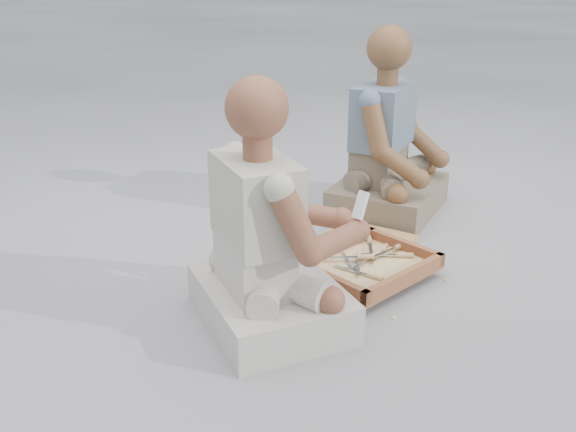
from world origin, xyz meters
TOP-DOWN VIEW (x-y plane):
  - ground at (0.00, 0.00)m, footprint 60.00×60.00m
  - carved_panel at (0.28, 0.21)m, footprint 0.69×0.58m
  - tool_tray at (0.18, 0.00)m, footprint 0.55×0.46m
  - chisel_0 at (0.38, 0.04)m, footprint 0.22×0.04m
  - chisel_1 at (0.18, 0.07)m, footprint 0.17×0.17m
  - chisel_2 at (0.34, -0.02)m, footprint 0.18×0.15m
  - chisel_3 at (0.33, 0.17)m, footprint 0.15×0.18m
  - chisel_4 at (0.33, 0.08)m, footprint 0.20×0.12m
  - chisel_5 at (0.23, 0.04)m, footprint 0.22×0.08m
  - chisel_6 at (0.18, 0.05)m, footprint 0.19×0.14m
  - chisel_7 at (0.18, 0.17)m, footprint 0.12×0.20m
  - chisel_8 at (0.27, 0.07)m, footprint 0.22×0.04m
  - chisel_9 at (0.11, -0.08)m, footprint 0.09×0.21m
  - wood_chip_0 at (0.34, -0.07)m, footprint 0.02×0.02m
  - wood_chip_1 at (0.41, -0.12)m, footprint 0.02×0.02m
  - wood_chip_2 at (0.20, -0.01)m, footprint 0.02×0.02m
  - wood_chip_3 at (-0.13, 0.40)m, footprint 0.02×0.02m
  - wood_chip_4 at (0.43, -0.20)m, footprint 0.02×0.02m
  - wood_chip_5 at (0.47, 0.09)m, footprint 0.02×0.02m
  - wood_chip_6 at (-0.02, 0.39)m, footprint 0.02×0.02m
  - wood_chip_7 at (0.02, 0.27)m, footprint 0.02×0.02m
  - wood_chip_8 at (0.21, 0.30)m, footprint 0.02×0.02m
  - wood_chip_9 at (0.04, -0.29)m, footprint 0.02×0.02m
  - craftsman at (-0.35, -0.03)m, footprint 0.66×0.66m
  - companion at (0.80, 0.54)m, footprint 0.76×0.71m
  - mobile_phone at (-0.03, -0.16)m, footprint 0.05×0.05m

SIDE VIEW (x-z plane):
  - ground at x=0.00m, z-range 0.00..0.00m
  - wood_chip_0 at x=0.34m, z-range 0.00..0.00m
  - wood_chip_1 at x=0.41m, z-range 0.00..0.00m
  - wood_chip_2 at x=0.20m, z-range 0.00..0.00m
  - wood_chip_3 at x=-0.13m, z-range 0.00..0.00m
  - wood_chip_4 at x=0.43m, z-range 0.00..0.00m
  - wood_chip_5 at x=0.47m, z-range 0.00..0.00m
  - wood_chip_6 at x=-0.02m, z-range 0.00..0.00m
  - wood_chip_7 at x=0.02m, z-range 0.00..0.00m
  - wood_chip_8 at x=0.21m, z-range 0.00..0.00m
  - wood_chip_9 at x=0.04m, z-range 0.00..0.00m
  - carved_panel at x=0.28m, z-range 0.00..0.04m
  - tool_tray at x=0.18m, z-range 0.03..0.09m
  - chisel_7 at x=0.18m, z-range 0.05..0.08m
  - chisel_4 at x=0.33m, z-range 0.05..0.08m
  - chisel_8 at x=0.27m, z-range 0.05..0.08m
  - chisel_1 at x=0.18m, z-range 0.06..0.08m
  - chisel_9 at x=0.11m, z-range 0.06..0.08m
  - chisel_5 at x=0.23m, z-range 0.06..0.08m
  - chisel_2 at x=0.34m, z-range 0.06..0.08m
  - chisel_3 at x=0.33m, z-range 0.06..0.09m
  - chisel_0 at x=0.38m, z-range 0.07..0.09m
  - chisel_6 at x=0.18m, z-range 0.07..0.09m
  - craftsman at x=-0.35m, z-range -0.14..0.76m
  - companion at x=0.80m, z-range -0.16..0.79m
  - mobile_phone at x=-0.03m, z-range 0.38..0.48m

